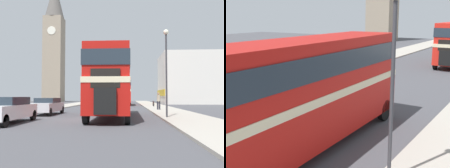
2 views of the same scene
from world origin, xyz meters
TOP-DOWN VIEW (x-y plane):
  - ground_plane at (0.00, 0.00)m, footprint 120.00×120.00m
  - double_decker_bus at (1.70, 2.12)m, footprint 2.53×10.90m
  - car_parked_mid at (-3.76, 4.45)m, footprint 1.74×4.39m
  - street_lamp at (5.40, 1.10)m, footprint 0.36×0.36m

SIDE VIEW (x-z plane):
  - ground_plane at x=0.00m, z-range 0.00..0.00m
  - car_parked_mid at x=-3.76m, z-range 0.04..1.40m
  - double_decker_bus at x=1.70m, z-range 0.41..4.75m
  - street_lamp at x=5.40m, z-range 1.03..6.89m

